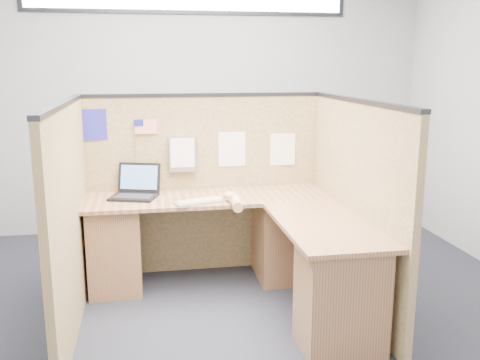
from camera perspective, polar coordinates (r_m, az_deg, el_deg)
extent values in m
plane|color=black|center=(3.90, -1.96, -14.62)|extent=(5.00, 5.00, 0.00)
plane|color=#9FA2A4|center=(5.73, -5.31, 8.58)|extent=(5.00, 0.00, 5.00)
plane|color=#9FA2A4|center=(1.34, 11.46, -3.84)|extent=(5.00, 0.00, 5.00)
cube|color=brown|center=(4.59, -3.81, -0.53)|extent=(2.05, 0.05, 1.50)
cube|color=#232328|center=(4.48, -3.95, 9.05)|extent=(2.05, 0.06, 0.03)
cube|color=brown|center=(3.73, -17.72, -4.14)|extent=(0.05, 1.80, 1.50)
cube|color=#232328|center=(3.59, -18.52, 7.65)|extent=(0.06, 1.80, 0.03)
cube|color=brown|center=(3.98, 12.17, -2.80)|extent=(0.05, 1.80, 1.50)
cube|color=#232328|center=(3.85, 12.69, 8.25)|extent=(0.06, 1.80, 0.03)
cube|color=brown|center=(4.28, -3.32, -1.94)|extent=(1.95, 0.60, 0.03)
cube|color=brown|center=(3.61, 9.14, -4.83)|extent=(0.60, 1.15, 0.03)
cube|color=brown|center=(4.37, -13.15, -6.97)|extent=(0.40, 0.50, 0.70)
cube|color=brown|center=(4.49, 4.40, -6.13)|extent=(0.40, 0.50, 0.70)
cube|color=brown|center=(3.45, 10.70, -12.16)|extent=(0.50, 0.40, 0.70)
cube|color=black|center=(4.29, -11.28, -1.79)|extent=(0.41, 0.35, 0.02)
cube|color=black|center=(4.42, -11.31, 0.28)|extent=(0.35, 0.17, 0.23)
cube|color=#3B608D|center=(4.41, -11.31, 0.26)|extent=(0.31, 0.14, 0.19)
cube|color=#9D957A|center=(4.07, -4.24, -2.34)|extent=(0.41, 0.25, 0.02)
cube|color=silver|center=(4.07, -4.25, -2.16)|extent=(0.37, 0.21, 0.01)
ellipsoid|color=silver|center=(4.12, -1.05, -1.96)|extent=(0.12, 0.09, 0.05)
ellipsoid|color=tan|center=(4.11, -1.04, -1.60)|extent=(0.09, 0.12, 0.05)
cylinder|color=tan|center=(4.06, -0.85, -2.00)|extent=(0.07, 0.05, 0.07)
cylinder|color=tan|center=(3.92, -0.34, -2.52)|extent=(0.10, 0.28, 0.08)
cube|color=#242199|center=(4.46, -15.23, 5.71)|extent=(0.19, 0.01, 0.25)
cylinder|color=olive|center=(4.45, -11.15, 4.30)|extent=(0.01, 0.01, 0.32)
cube|color=red|center=(4.43, -10.02, 5.63)|extent=(0.18, 0.00, 0.12)
cube|color=navy|center=(4.43, -10.75, 6.01)|extent=(0.07, 0.00, 0.05)
cube|color=slate|center=(4.46, -6.16, 2.73)|extent=(0.23, 0.05, 0.29)
cube|color=white|center=(4.44, -6.15, 2.91)|extent=(0.20, 0.01, 0.24)
cube|color=white|center=(4.53, -0.86, 3.31)|extent=(0.23, 0.00, 0.29)
cube|color=white|center=(4.62, 4.58, 3.27)|extent=(0.22, 0.02, 0.28)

